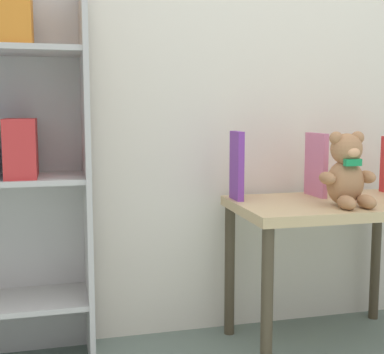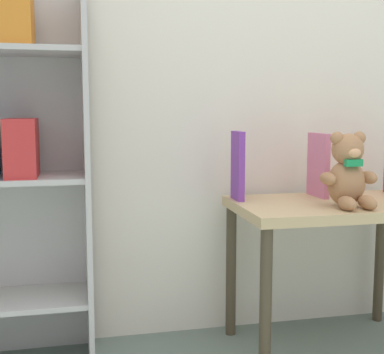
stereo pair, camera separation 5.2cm
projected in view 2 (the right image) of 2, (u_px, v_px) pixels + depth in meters
wall_back at (264, 18)px, 2.11m from camera, size 4.80×0.06×2.50m
bookshelf_side at (3, 148)px, 1.80m from camera, size 0.57×0.29×1.32m
display_table at (332, 224)px, 1.96m from camera, size 0.71×0.45×0.56m
teddy_bear at (348, 173)px, 1.84m from camera, size 0.20×0.18×0.26m
book_standing_purple at (238, 166)px, 1.98m from camera, size 0.02×0.10×0.25m
book_standing_pink at (318, 165)px, 2.05m from camera, size 0.03×0.14×0.24m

